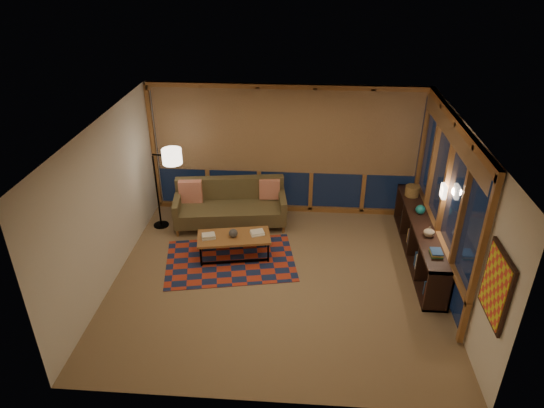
# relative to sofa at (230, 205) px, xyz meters

# --- Properties ---
(floor) EXTENTS (5.50, 5.00, 0.01)m
(floor) POSITION_rel_sofa_xyz_m (1.05, -1.74, -0.44)
(floor) COLOR #92794C
(floor) RESTS_ON ground
(ceiling) EXTENTS (5.50, 5.00, 0.01)m
(ceiling) POSITION_rel_sofa_xyz_m (1.05, -1.74, 2.26)
(ceiling) COLOR silver
(ceiling) RESTS_ON walls
(walls) EXTENTS (5.51, 5.01, 2.70)m
(walls) POSITION_rel_sofa_xyz_m (1.05, -1.74, 0.91)
(walls) COLOR #EEE4CF
(walls) RESTS_ON floor
(window_wall_back) EXTENTS (5.30, 0.16, 2.60)m
(window_wall_back) POSITION_rel_sofa_xyz_m (1.05, 0.69, 0.91)
(window_wall_back) COLOR olive
(window_wall_back) RESTS_ON walls
(window_wall_right) EXTENTS (0.16, 3.70, 2.60)m
(window_wall_right) POSITION_rel_sofa_xyz_m (3.73, -1.14, 0.91)
(window_wall_right) COLOR olive
(window_wall_right) RESTS_ON walls
(wall_art) EXTENTS (0.06, 0.74, 0.94)m
(wall_art) POSITION_rel_sofa_xyz_m (3.76, -3.59, 1.01)
(wall_art) COLOR #EB422C
(wall_art) RESTS_ON walls
(wall_sconce) EXTENTS (0.12, 0.18, 0.22)m
(wall_sconce) POSITION_rel_sofa_xyz_m (3.67, -1.29, 1.11)
(wall_sconce) COLOR #F7E2C5
(wall_sconce) RESTS_ON walls
(sofa) EXTENTS (2.27, 1.17, 0.89)m
(sofa) POSITION_rel_sofa_xyz_m (0.00, 0.00, 0.00)
(sofa) COLOR brown
(sofa) RESTS_ON floor
(pillow_left) EXTENTS (0.47, 0.20, 0.46)m
(pillow_left) POSITION_rel_sofa_xyz_m (-0.80, 0.10, 0.23)
(pillow_left) COLOR red
(pillow_left) RESTS_ON sofa
(pillow_right) EXTENTS (0.42, 0.16, 0.41)m
(pillow_right) POSITION_rel_sofa_xyz_m (0.76, 0.33, 0.21)
(pillow_right) COLOR red
(pillow_right) RESTS_ON sofa
(area_rug) EXTENTS (2.52, 1.92, 0.01)m
(area_rug) POSITION_rel_sofa_xyz_m (0.17, -1.26, -0.44)
(area_rug) COLOR #B6351D
(area_rug) RESTS_ON floor
(coffee_table) EXTENTS (1.37, 0.81, 0.43)m
(coffee_table) POSITION_rel_sofa_xyz_m (0.23, -1.11, -0.23)
(coffee_table) COLOR olive
(coffee_table) RESTS_ON floor
(book_stack_a) EXTENTS (0.28, 0.24, 0.07)m
(book_stack_a) POSITION_rel_sofa_xyz_m (-0.21, -1.20, 0.02)
(book_stack_a) COLOR white
(book_stack_a) RESTS_ON coffee_table
(book_stack_b) EXTENTS (0.32, 0.29, 0.05)m
(book_stack_b) POSITION_rel_sofa_xyz_m (0.64, -0.99, 0.01)
(book_stack_b) COLOR white
(book_stack_b) RESTS_ON coffee_table
(ceramic_pot) EXTENTS (0.20, 0.20, 0.16)m
(ceramic_pot) POSITION_rel_sofa_xyz_m (0.23, -1.13, 0.06)
(ceramic_pot) COLOR black
(ceramic_pot) RESTS_ON coffee_table
(floor_lamp) EXTENTS (0.61, 0.45, 1.70)m
(floor_lamp) POSITION_rel_sofa_xyz_m (-1.41, -0.13, 0.40)
(floor_lamp) COLOR black
(floor_lamp) RESTS_ON floor
(bookshelf) EXTENTS (0.40, 2.99, 0.75)m
(bookshelf) POSITION_rel_sofa_xyz_m (3.54, -0.90, -0.07)
(bookshelf) COLOR black
(bookshelf) RESTS_ON floor
(basket) EXTENTS (0.28, 0.28, 0.20)m
(basket) POSITION_rel_sofa_xyz_m (3.52, 0.11, 0.40)
(basket) COLOR olive
(basket) RESTS_ON bookshelf
(teal_bowl) EXTENTS (0.22, 0.22, 0.17)m
(teal_bowl) POSITION_rel_sofa_xyz_m (3.54, -0.61, 0.39)
(teal_bowl) COLOR #146564
(teal_bowl) RESTS_ON bookshelf
(vase) EXTENTS (0.19, 0.19, 0.19)m
(vase) POSITION_rel_sofa_xyz_m (3.54, -1.37, 0.40)
(vase) COLOR tan
(vase) RESTS_ON bookshelf
(shelf_book_stack) EXTENTS (0.24, 0.28, 0.07)m
(shelf_book_stack) POSITION_rel_sofa_xyz_m (3.54, -1.91, 0.34)
(shelf_book_stack) COLOR white
(shelf_book_stack) RESTS_ON bookshelf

